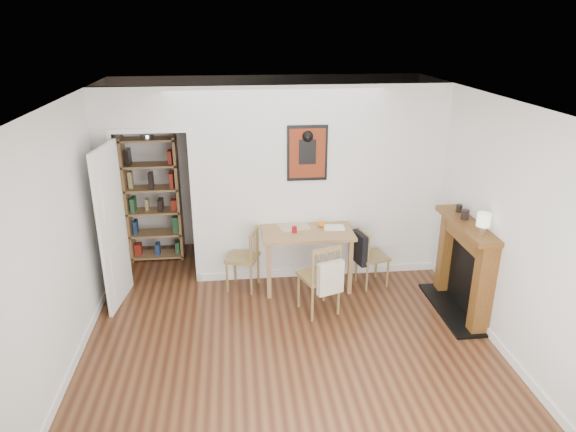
{
  "coord_description": "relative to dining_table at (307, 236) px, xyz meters",
  "views": [
    {
      "loc": [
        -0.54,
        -4.98,
        3.34
      ],
      "look_at": [
        0.07,
        0.6,
        1.19
      ],
      "focal_mm": 32.0,
      "sensor_mm": 36.0,
      "label": 1
    }
  ],
  "objects": [
    {
      "name": "chair_right",
      "position": [
        0.86,
        -0.09,
        -0.29
      ],
      "size": [
        0.52,
        0.48,
        0.79
      ],
      "color": "olive",
      "rests_on": "ground"
    },
    {
      "name": "red_glass",
      "position": [
        -0.17,
        -0.09,
        0.14
      ],
      "size": [
        0.06,
        0.06,
        0.08
      ],
      "primitive_type": "cylinder",
      "color": "maroon",
      "rests_on": "dining_table"
    },
    {
      "name": "ceramic_jar_b",
      "position": [
        1.78,
        -0.51,
        0.51
      ],
      "size": [
        0.08,
        0.08,
        0.09
      ],
      "primitive_type": "cylinder",
      "color": "black",
      "rests_on": "fireplace"
    },
    {
      "name": "placemat",
      "position": [
        -0.15,
        0.1,
        0.1
      ],
      "size": [
        0.45,
        0.38,
        0.0
      ],
      "primitive_type": "cube",
      "rotation": [
        0.0,
        0.0,
        0.24
      ],
      "color": "beige",
      "rests_on": "dining_table"
    },
    {
      "name": "bookshelf",
      "position": [
        -2.09,
        1.09,
        0.2
      ],
      "size": [
        0.77,
        0.31,
        1.83
      ],
      "color": "#A47F4C",
      "rests_on": "ground"
    },
    {
      "name": "dining_table",
      "position": [
        0.0,
        0.0,
        0.0
      ],
      "size": [
        1.17,
        0.74,
        0.8
      ],
      "color": "#A47F4C",
      "rests_on": "ground"
    },
    {
      "name": "chair_left",
      "position": [
        -0.84,
        0.0,
        -0.28
      ],
      "size": [
        0.54,
        0.54,
        0.85
      ],
      "color": "olive",
      "rests_on": "ground"
    },
    {
      "name": "ceramic_jar_a",
      "position": [
        1.75,
        -0.75,
        0.51
      ],
      "size": [
        0.09,
        0.09,
        0.11
      ],
      "primitive_type": "cylinder",
      "color": "black",
      "rests_on": "fireplace"
    },
    {
      "name": "mantel_lamp",
      "position": [
        1.76,
        -1.18,
        0.6
      ],
      "size": [
        0.15,
        0.15,
        0.23
      ],
      "color": "silver",
      "rests_on": "fireplace"
    },
    {
      "name": "room_shell",
      "position": [
        -0.27,
        0.24,
        0.6
      ],
      "size": [
        5.2,
        5.2,
        5.2
      ],
      "color": "silver",
      "rests_on": "ground"
    },
    {
      "name": "chair_front",
      "position": [
        0.06,
        -0.7,
        -0.23
      ],
      "size": [
        0.59,
        0.62,
        0.92
      ],
      "color": "olive",
      "rests_on": "ground"
    },
    {
      "name": "fireplace",
      "position": [
        1.79,
        -0.85,
        -0.09
      ],
      "size": [
        0.45,
        1.25,
        1.16
      ],
      "color": "brown",
      "rests_on": "ground"
    },
    {
      "name": "orange_fruit",
      "position": [
        0.2,
        0.06,
        0.14
      ],
      "size": [
        0.08,
        0.08,
        0.08
      ],
      "primitive_type": "sphere",
      "color": "#FC640D",
      "rests_on": "dining_table"
    },
    {
      "name": "ground",
      "position": [
        -0.37,
        -1.1,
        -0.7
      ],
      "size": [
        5.2,
        5.2,
        0.0
      ],
      "primitive_type": "plane",
      "color": "brown",
      "rests_on": "ground"
    },
    {
      "name": "notebook",
      "position": [
        0.36,
        0.01,
        0.1
      ],
      "size": [
        0.28,
        0.21,
        0.01
      ],
      "primitive_type": "cube",
      "rotation": [
        0.0,
        0.0,
        -0.07
      ],
      "color": "white",
      "rests_on": "dining_table"
    }
  ]
}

